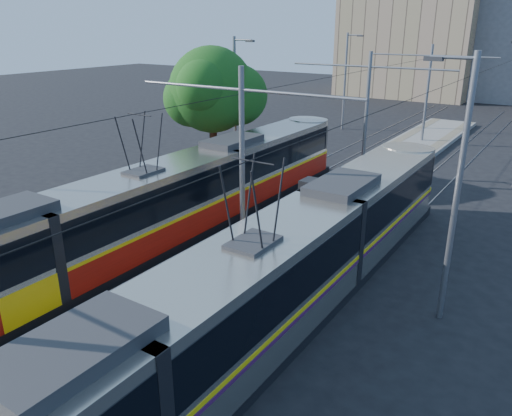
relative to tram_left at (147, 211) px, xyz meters
The scene contains 12 objects.
ground 7.66m from the tram_left, 61.17° to the right, with size 160.00×160.00×0.00m, color black.
platform 11.17m from the tram_left, 71.01° to the left, with size 4.00×50.00×0.30m, color gray.
tactile_strip_left 10.77m from the tram_left, 78.39° to the left, with size 0.70×50.00×0.01m, color gray.
tactile_strip_right 11.70m from the tram_left, 64.23° to the left, with size 0.70×50.00×0.01m, color gray.
rails 11.19m from the tram_left, 71.01° to the left, with size 8.71×70.00×0.03m.
tram_left is the anchor object (origin of this frame).
tram_right 7.88m from the tram_left, 24.01° to the right, with size 2.43×27.73×5.50m.
catenary 8.88m from the tram_left, 64.70° to the left, with size 9.20×70.00×7.00m.
street_lamps 15.11m from the tram_left, 76.02° to the left, with size 15.18×38.22×8.00m.
shelter 6.94m from the tram_left, 51.46° to the left, with size 0.59×0.94×2.07m.
tree 10.61m from the tram_left, 110.57° to the left, with size 5.22×4.83×7.59m.
building_left 54.16m from the tram_left, 96.83° to the left, with size 16.32×12.24×15.11m.
Camera 1 is at (10.14, -6.43, 8.62)m, focal length 35.00 mm.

